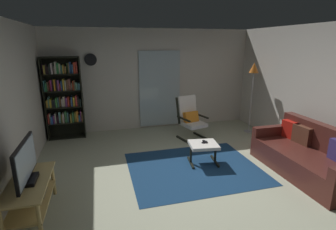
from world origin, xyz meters
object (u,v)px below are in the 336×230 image
(bookshelf_near_tv, at_px, (64,96))
(cell_phone, at_px, (204,142))
(ottoman, at_px, (203,147))
(television, at_px, (26,164))
(leather_sofa, at_px, (309,157))
(wall_clock, at_px, (91,60))
(floor_lamp_by_shelf, at_px, (254,74))
(tv_stand, at_px, (31,193))
(lounge_armchair, at_px, (190,117))
(tv_remote, at_px, (205,142))

(bookshelf_near_tv, relative_size, cell_phone, 13.86)
(ottoman, bearing_deg, television, -162.16)
(bookshelf_near_tv, distance_m, leather_sofa, 5.30)
(ottoman, relative_size, wall_clock, 2.00)
(bookshelf_near_tv, distance_m, ottoman, 3.51)
(ottoman, height_order, floor_lamp_by_shelf, floor_lamp_by_shelf)
(tv_stand, bearing_deg, television, -84.61)
(television, bearing_deg, leather_sofa, 0.65)
(television, bearing_deg, tv_stand, 95.39)
(television, height_order, cell_phone, television)
(leather_sofa, height_order, ottoman, leather_sofa)
(lounge_armchair, distance_m, cell_phone, 1.35)
(ottoman, bearing_deg, tv_remote, 45.16)
(ottoman, distance_m, cell_phone, 0.09)
(floor_lamp_by_shelf, bearing_deg, leather_sofa, -95.83)
(cell_phone, bearing_deg, bookshelf_near_tv, -174.91)
(television, distance_m, bookshelf_near_tv, 3.11)
(lounge_armchair, relative_size, ottoman, 1.76)
(cell_phone, bearing_deg, tv_stand, -118.15)
(leather_sofa, distance_m, wall_clock, 5.10)
(tv_stand, height_order, bookshelf_near_tv, bookshelf_near_tv)
(ottoman, height_order, wall_clock, wall_clock)
(ottoman, distance_m, floor_lamp_by_shelf, 2.59)
(television, bearing_deg, floor_lamp_by_shelf, 26.10)
(tv_stand, relative_size, lounge_armchair, 1.09)
(television, relative_size, leather_sofa, 0.45)
(leather_sofa, height_order, wall_clock, wall_clock)
(television, bearing_deg, wall_clock, 76.21)
(bookshelf_near_tv, height_order, lounge_armchair, bookshelf_near_tv)
(television, xyz_separation_m, lounge_armchair, (3.02, 2.27, -0.24))
(lounge_armchair, bearing_deg, ottoman, -99.65)
(tv_stand, height_order, television, television)
(tv_stand, xyz_separation_m, floor_lamp_by_shelf, (4.65, 2.26, 1.16))
(leather_sofa, distance_m, tv_remote, 1.82)
(tv_stand, relative_size, cell_phone, 7.94)
(leather_sofa, bearing_deg, lounge_armchair, 122.17)
(cell_phone, height_order, wall_clock, wall_clock)
(tv_remote, distance_m, floor_lamp_by_shelf, 2.49)
(television, xyz_separation_m, cell_phone, (2.83, 0.94, -0.37))
(tv_remote, distance_m, wall_clock, 3.42)
(tv_stand, bearing_deg, wall_clock, 76.08)
(leather_sofa, distance_m, cell_phone, 1.83)
(wall_clock, bearing_deg, leather_sofa, -41.92)
(ottoman, height_order, tv_remote, tv_remote)
(cell_phone, bearing_deg, tv_remote, 70.32)
(tv_stand, distance_m, lounge_armchair, 3.78)
(television, height_order, leather_sofa, television)
(television, height_order, floor_lamp_by_shelf, floor_lamp_by_shelf)
(tv_stand, xyz_separation_m, ottoman, (2.79, 0.88, -0.01))
(lounge_armchair, distance_m, tv_remote, 1.34)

